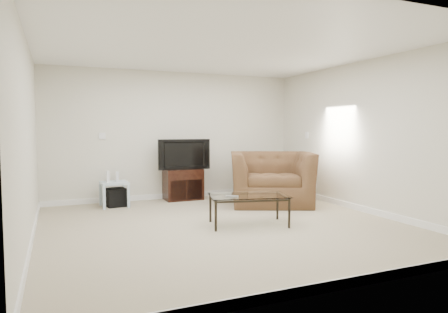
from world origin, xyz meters
name	(u,v)px	position (x,y,z in m)	size (l,w,h in m)	color
floor	(225,225)	(0.00, 0.00, 0.00)	(5.00, 5.00, 0.00)	tan
ceiling	(225,48)	(0.00, 0.00, 2.50)	(5.00, 5.00, 0.00)	white
wall_back	(175,135)	(0.00, 2.50, 1.25)	(5.00, 0.02, 2.50)	silver
wall_left	(27,140)	(-2.50, 0.00, 1.25)	(0.02, 5.00, 2.50)	silver
wall_right	(364,137)	(2.50, 0.00, 1.25)	(0.02, 5.00, 2.50)	silver
plate_back	(102,136)	(-1.40, 2.49, 1.25)	(0.12, 0.02, 0.12)	white
plate_right_switch	(307,135)	(2.49, 1.60, 1.25)	(0.02, 0.09, 0.13)	white
plate_right_outlet	(315,184)	(2.49, 1.30, 0.30)	(0.02, 0.08, 0.12)	white
tv_stand	(183,184)	(0.08, 2.28, 0.30)	(0.72, 0.50, 0.60)	black
dvd_player	(183,174)	(0.08, 2.24, 0.50)	(0.39, 0.27, 0.05)	black
television	(183,154)	(0.08, 2.25, 0.89)	(0.94, 0.19, 0.58)	black
side_table	(114,194)	(-1.26, 2.05, 0.22)	(0.46, 0.46, 0.44)	silver
subwoofer	(116,197)	(-1.23, 2.07, 0.16)	(0.33, 0.33, 0.33)	black
game_console	(108,177)	(-1.37, 2.03, 0.54)	(0.05, 0.15, 0.20)	white
game_case	(117,177)	(-1.20, 2.03, 0.53)	(0.05, 0.13, 0.18)	silver
recliner	(271,169)	(1.44, 1.20, 0.64)	(1.47, 0.95, 1.28)	brown
coffee_table	(249,210)	(0.33, -0.10, 0.22)	(1.11, 0.63, 0.43)	black
remote	(232,196)	(0.05, -0.16, 0.45)	(0.17, 0.05, 0.02)	#B2B2B7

